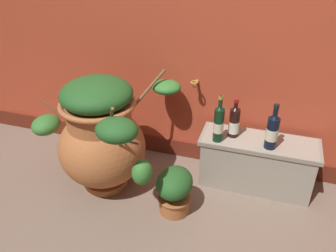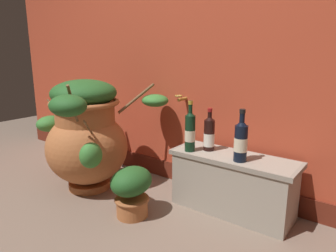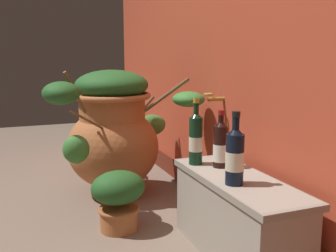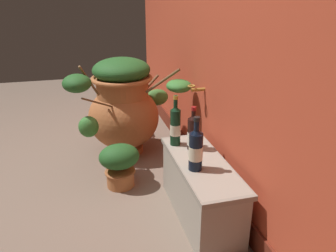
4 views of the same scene
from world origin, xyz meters
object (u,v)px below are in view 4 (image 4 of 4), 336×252
at_px(terracotta_urn, 123,106).
at_px(wine_bottle_middle, 175,125).
at_px(potted_shrub, 120,163).
at_px(wine_bottle_left, 196,148).
at_px(wine_bottle_right, 193,132).

relative_size(terracotta_urn, wine_bottle_middle, 2.89).
xyz_separation_m(wine_bottle_middle, potted_shrub, (-0.20, -0.36, -0.34)).
height_order(terracotta_urn, wine_bottle_middle, terracotta_urn).
distance_m(wine_bottle_left, wine_bottle_middle, 0.35).
distance_m(terracotta_urn, wine_bottle_left, 1.15).
height_order(wine_bottle_middle, potted_shrub, wine_bottle_middle).
xyz_separation_m(terracotta_urn, potted_shrub, (0.56, -0.11, -0.25)).
bearing_deg(terracotta_urn, wine_bottle_left, 13.29).
relative_size(wine_bottle_right, potted_shrub, 0.87).
distance_m(terracotta_urn, wine_bottle_right, 0.92).
bearing_deg(terracotta_urn, potted_shrub, -11.58).
bearing_deg(potted_shrub, wine_bottle_right, 56.70).
distance_m(wine_bottle_right, potted_shrub, 0.63).
bearing_deg(wine_bottle_right, terracotta_urn, -158.59).
xyz_separation_m(wine_bottle_left, potted_shrub, (-0.55, -0.38, -0.34)).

